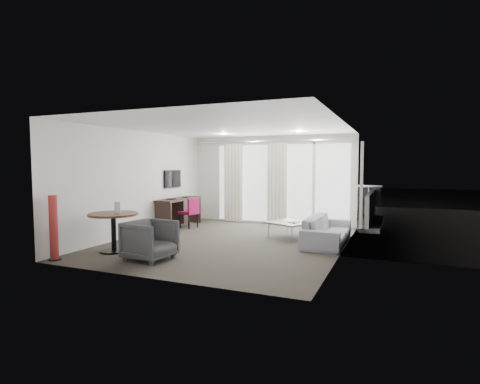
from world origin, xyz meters
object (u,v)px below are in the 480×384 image
at_px(sofa, 327,230).
at_px(rattan_chair_b, 352,208).
at_px(desk_chair, 189,213).
at_px(coffee_table, 289,230).
at_px(tub_armchair, 150,240).
at_px(rattan_chair_a, 320,207).
at_px(red_lamp, 54,228).
at_px(desk, 179,212).
at_px(round_table, 114,232).

distance_m(sofa, rattan_chair_b, 4.05).
bearing_deg(sofa, desk_chair, 81.69).
bearing_deg(sofa, coffee_table, 74.58).
distance_m(tub_armchair, rattan_chair_a, 6.80).
relative_size(red_lamp, tub_armchair, 1.48).
xyz_separation_m(desk, round_table, (0.45, -3.19, -0.01)).
xyz_separation_m(round_table, coffee_table, (2.90, 2.77, -0.20)).
distance_m(tub_armchair, coffee_table, 3.54).
relative_size(desk_chair, sofa, 0.40).
xyz_separation_m(round_table, sofa, (3.84, 2.51, -0.09)).
xyz_separation_m(desk_chair, rattan_chair_a, (3.04, 3.20, -0.02)).
bearing_deg(round_table, rattan_chair_b, 58.96).
relative_size(round_table, red_lamp, 0.82).
relative_size(coffee_table, sofa, 0.42).
bearing_deg(desk, red_lamp, -91.56).
relative_size(desk_chair, rattan_chair_a, 1.05).
height_order(tub_armchair, rattan_chair_b, rattan_chair_b).
height_order(desk_chair, sofa, desk_chair).
bearing_deg(desk, rattan_chair_a, 42.12).
distance_m(desk, red_lamp, 4.14).
xyz_separation_m(desk, tub_armchair, (1.52, -3.45, -0.03)).
xyz_separation_m(desk, rattan_chair_b, (4.40, 3.37, -0.03)).
relative_size(desk, red_lamp, 1.42).
relative_size(desk_chair, coffee_table, 0.96).
distance_m(coffee_table, rattan_chair_a, 3.51).
distance_m(desk_chair, coffee_table, 3.00).
bearing_deg(rattan_chair_b, desk, -155.58).
bearing_deg(coffee_table, round_table, -136.24).
bearing_deg(desk, coffee_table, -7.15).
bearing_deg(red_lamp, tub_armchair, 22.91).
bearing_deg(rattan_chair_a, sofa, -81.60).
xyz_separation_m(desk_chair, coffee_table, (2.97, -0.31, -0.22)).
height_order(desk_chair, coffee_table, desk_chair).
relative_size(coffee_table, rattan_chair_b, 1.17).
bearing_deg(desk_chair, coffee_table, 6.88).
bearing_deg(desk_chair, sofa, 4.57).
bearing_deg(red_lamp, round_table, 59.17).
bearing_deg(tub_armchair, desk, 28.70).
relative_size(tub_armchair, rattan_chair_b, 1.09).
xyz_separation_m(round_table, tub_armchair, (1.07, -0.25, -0.03)).
relative_size(round_table, rattan_chair_a, 1.24).
height_order(round_table, rattan_chair_b, round_table).
distance_m(desk, rattan_chair_b, 5.54).
height_order(desk_chair, round_table, desk_chair).
xyz_separation_m(desk_chair, red_lamp, (-0.49, -4.03, 0.19)).
relative_size(desk_chair, rattan_chair_b, 1.12).
xyz_separation_m(red_lamp, coffee_table, (3.46, 3.72, -0.41)).
bearing_deg(round_table, sofa, 33.23).
xyz_separation_m(coffee_table, sofa, (0.94, -0.26, 0.11)).
bearing_deg(sofa, rattan_chair_a, 13.04).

